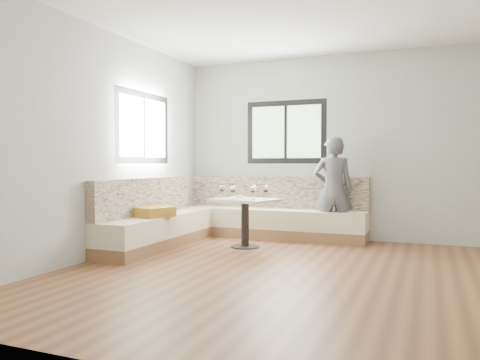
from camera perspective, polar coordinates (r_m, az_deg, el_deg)
name	(u,v)px	position (r m, az deg, el deg)	size (l,w,h in m)	color
room	(296,138)	(4.91, 6.81, 5.07)	(5.01, 5.01, 2.81)	brown
banquette	(224,219)	(6.92, -2.00, -4.77)	(2.90, 2.80, 0.95)	#876040
table	(245,211)	(6.42, 0.63, -3.79)	(0.95, 0.83, 0.67)	black
person	(333,189)	(6.95, 11.31, -1.14)	(0.56, 0.37, 1.54)	#55545B
olive_ramekin	(239,197)	(6.53, -0.15, -2.05)	(0.10, 0.10, 0.04)	white
wine_glass_a	(222,189)	(6.45, -2.21, -1.07)	(0.09, 0.09, 0.19)	white
wine_glass_b	(233,190)	(6.24, -0.88, -1.17)	(0.09, 0.09, 0.19)	white
wine_glass_c	(253,190)	(6.19, 1.57, -1.20)	(0.09, 0.09, 0.19)	white
wine_glass_d	(253,189)	(6.47, 1.66, -1.06)	(0.09, 0.09, 0.19)	white
wine_glass_e	(266,189)	(6.31, 3.14, -1.14)	(0.09, 0.09, 0.19)	white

